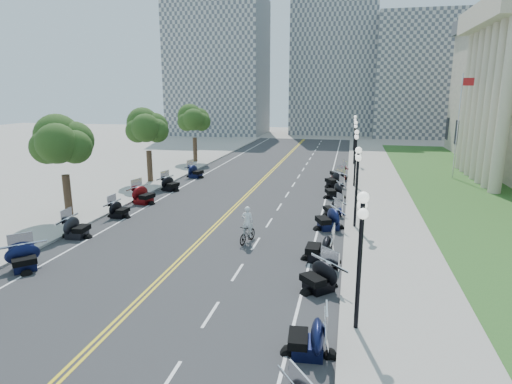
% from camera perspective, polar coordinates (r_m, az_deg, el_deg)
% --- Properties ---
extents(ground, '(160.00, 160.00, 0.00)m').
position_cam_1_polar(ground, '(24.95, -7.26, -6.31)').
color(ground, gray).
extents(road, '(16.00, 90.00, 0.01)m').
position_cam_1_polar(road, '(34.13, -1.64, -0.85)').
color(road, '#333335').
rests_on(road, ground).
extents(centerline_yellow_a, '(0.12, 90.00, 0.00)m').
position_cam_1_polar(centerline_yellow_a, '(34.15, -1.84, -0.82)').
color(centerline_yellow_a, yellow).
rests_on(centerline_yellow_a, road).
extents(centerline_yellow_b, '(0.12, 90.00, 0.00)m').
position_cam_1_polar(centerline_yellow_b, '(34.10, -1.44, -0.84)').
color(centerline_yellow_b, yellow).
rests_on(centerline_yellow_b, road).
extents(edge_line_north, '(0.12, 90.00, 0.00)m').
position_cam_1_polar(edge_line_north, '(33.20, 9.14, -1.40)').
color(edge_line_north, white).
rests_on(edge_line_north, road).
extents(edge_line_south, '(0.12, 90.00, 0.00)m').
position_cam_1_polar(edge_line_south, '(36.18, -11.52, -0.29)').
color(edge_line_south, white).
rests_on(edge_line_south, road).
extents(lane_dash_3, '(0.12, 2.00, 0.00)m').
position_cam_1_polar(lane_dash_3, '(13.95, -11.72, -23.52)').
color(lane_dash_3, white).
rests_on(lane_dash_3, road).
extents(lane_dash_4, '(0.12, 2.00, 0.00)m').
position_cam_1_polar(lane_dash_4, '(17.07, -6.06, -15.89)').
color(lane_dash_4, white).
rests_on(lane_dash_4, road).
extents(lane_dash_5, '(0.12, 2.00, 0.00)m').
position_cam_1_polar(lane_dash_5, '(20.50, -2.48, -10.63)').
color(lane_dash_5, white).
rests_on(lane_dash_5, road).
extents(lane_dash_6, '(0.12, 2.00, 0.00)m').
position_cam_1_polar(lane_dash_6, '(24.10, -0.02, -6.88)').
color(lane_dash_6, white).
rests_on(lane_dash_6, road).
extents(lane_dash_7, '(0.12, 2.00, 0.00)m').
position_cam_1_polar(lane_dash_7, '(27.82, 1.76, -4.11)').
color(lane_dash_7, white).
rests_on(lane_dash_7, road).
extents(lane_dash_8, '(0.12, 2.00, 0.00)m').
position_cam_1_polar(lane_dash_8, '(31.60, 3.12, -2.00)').
color(lane_dash_8, white).
rests_on(lane_dash_8, road).
extents(lane_dash_9, '(0.12, 2.00, 0.00)m').
position_cam_1_polar(lane_dash_9, '(35.43, 4.17, -0.34)').
color(lane_dash_9, white).
rests_on(lane_dash_9, road).
extents(lane_dash_10, '(0.12, 2.00, 0.00)m').
position_cam_1_polar(lane_dash_10, '(39.30, 5.03, 1.00)').
color(lane_dash_10, white).
rests_on(lane_dash_10, road).
extents(lane_dash_11, '(0.12, 2.00, 0.00)m').
position_cam_1_polar(lane_dash_11, '(43.19, 5.72, 2.10)').
color(lane_dash_11, white).
rests_on(lane_dash_11, road).
extents(lane_dash_12, '(0.12, 2.00, 0.00)m').
position_cam_1_polar(lane_dash_12, '(47.09, 6.31, 3.01)').
color(lane_dash_12, white).
rests_on(lane_dash_12, road).
extents(lane_dash_13, '(0.12, 2.00, 0.00)m').
position_cam_1_polar(lane_dash_13, '(51.02, 6.80, 3.78)').
color(lane_dash_13, white).
rests_on(lane_dash_13, road).
extents(lane_dash_14, '(0.12, 2.00, 0.00)m').
position_cam_1_polar(lane_dash_14, '(54.95, 7.23, 4.45)').
color(lane_dash_14, white).
rests_on(lane_dash_14, road).
extents(lane_dash_15, '(0.12, 2.00, 0.00)m').
position_cam_1_polar(lane_dash_15, '(58.89, 7.60, 5.02)').
color(lane_dash_15, white).
rests_on(lane_dash_15, road).
extents(lane_dash_16, '(0.12, 2.00, 0.00)m').
position_cam_1_polar(lane_dash_16, '(62.84, 7.92, 5.52)').
color(lane_dash_16, white).
rests_on(lane_dash_16, road).
extents(lane_dash_17, '(0.12, 2.00, 0.00)m').
position_cam_1_polar(lane_dash_17, '(66.80, 8.20, 5.96)').
color(lane_dash_17, white).
rests_on(lane_dash_17, road).
extents(lane_dash_18, '(0.12, 2.00, 0.00)m').
position_cam_1_polar(lane_dash_18, '(70.76, 8.46, 6.36)').
color(lane_dash_18, white).
rests_on(lane_dash_18, road).
extents(lane_dash_19, '(0.12, 2.00, 0.00)m').
position_cam_1_polar(lane_dash_19, '(74.72, 8.69, 6.71)').
color(lane_dash_19, white).
rests_on(lane_dash_19, road).
extents(sidewalk_north, '(5.00, 90.00, 0.15)m').
position_cam_1_polar(sidewalk_north, '(33.22, 16.22, -1.64)').
color(sidewalk_north, '#9E9991').
rests_on(sidewalk_north, ground).
extents(sidewalk_south, '(5.00, 90.00, 0.15)m').
position_cam_1_polar(sidewalk_south, '(38.00, -17.19, 0.12)').
color(sidewalk_south, '#9E9991').
rests_on(sidewalk_south, ground).
extents(lawn, '(9.00, 60.00, 0.10)m').
position_cam_1_polar(lawn, '(42.01, 25.13, 0.63)').
color(lawn, '#356023').
rests_on(lawn, ground).
extents(distant_block_a, '(18.00, 14.00, 26.00)m').
position_cam_1_polar(distant_block_a, '(88.18, -4.97, 16.23)').
color(distant_block_a, gray).
rests_on(distant_block_a, ground).
extents(distant_block_b, '(16.00, 12.00, 30.00)m').
position_cam_1_polar(distant_block_b, '(90.44, 10.30, 17.27)').
color(distant_block_b, gray).
rests_on(distant_block_b, ground).
extents(distant_block_c, '(20.00, 14.00, 22.00)m').
position_cam_1_polar(distant_block_c, '(88.25, 22.21, 14.03)').
color(distant_block_c, gray).
rests_on(distant_block_c, ground).
extents(street_lamp_1, '(0.50, 1.20, 4.90)m').
position_cam_1_polar(street_lamp_1, '(15.22, 13.62, -9.16)').
color(street_lamp_1, black).
rests_on(street_lamp_1, sidewalk_north).
extents(street_lamp_2, '(0.50, 1.20, 4.90)m').
position_cam_1_polar(street_lamp_2, '(26.72, 13.26, 0.55)').
color(street_lamp_2, black).
rests_on(street_lamp_2, sidewalk_north).
extents(street_lamp_3, '(0.50, 1.20, 4.90)m').
position_cam_1_polar(street_lamp_3, '(38.53, 13.11, 4.37)').
color(street_lamp_3, black).
rests_on(street_lamp_3, sidewalk_north).
extents(street_lamp_4, '(0.50, 1.20, 4.90)m').
position_cam_1_polar(street_lamp_4, '(50.43, 13.04, 6.40)').
color(street_lamp_4, black).
rests_on(street_lamp_4, sidewalk_north).
extents(street_lamp_5, '(0.50, 1.20, 4.90)m').
position_cam_1_polar(street_lamp_5, '(62.36, 12.99, 7.65)').
color(street_lamp_5, black).
rests_on(street_lamp_5, sidewalk_north).
extents(flagpole, '(1.10, 0.20, 10.00)m').
position_cam_1_polar(flagpole, '(45.32, 25.30, 7.80)').
color(flagpole, silver).
rests_on(flagpole, ground).
extents(tree_2, '(4.80, 4.80, 9.20)m').
position_cam_1_polar(tree_2, '(30.34, -24.37, 5.34)').
color(tree_2, '#235619').
rests_on(tree_2, sidewalk_south).
extents(tree_3, '(4.80, 4.80, 9.20)m').
position_cam_1_polar(tree_3, '(40.54, -14.24, 7.80)').
color(tree_3, '#235619').
rests_on(tree_3, sidewalk_south).
extents(tree_4, '(4.80, 4.80, 9.20)m').
position_cam_1_polar(tree_4, '(51.51, -8.24, 9.14)').
color(tree_4, '#235619').
rests_on(tree_4, sidewalk_south).
extents(motorcycle_n_3, '(2.11, 2.11, 1.38)m').
position_cam_1_polar(motorcycle_n_3, '(14.53, 6.94, -18.46)').
color(motorcycle_n_3, black).
rests_on(motorcycle_n_3, road).
extents(motorcycle_n_4, '(2.86, 2.86, 1.42)m').
position_cam_1_polar(motorcycle_n_4, '(18.69, 8.38, -10.88)').
color(motorcycle_n_4, black).
rests_on(motorcycle_n_4, road).
extents(motorcycle_n_5, '(2.26, 2.26, 1.51)m').
position_cam_1_polar(motorcycle_n_5, '(21.79, 8.54, -7.17)').
color(motorcycle_n_5, black).
rests_on(motorcycle_n_5, road).
extents(motorcycle_n_6, '(2.84, 2.84, 1.50)m').
position_cam_1_polar(motorcycle_n_6, '(26.72, 9.64, -3.38)').
color(motorcycle_n_6, black).
rests_on(motorcycle_n_6, road).
extents(motorcycle_n_7, '(2.38, 2.38, 1.23)m').
position_cam_1_polar(motorcycle_n_7, '(29.75, 10.25, -1.96)').
color(motorcycle_n_7, black).
rests_on(motorcycle_n_7, road).
extents(motorcycle_n_8, '(2.58, 2.58, 1.41)m').
position_cam_1_polar(motorcycle_n_8, '(34.60, 10.42, 0.33)').
color(motorcycle_n_8, black).
rests_on(motorcycle_n_8, road).
extents(motorcycle_n_9, '(2.95, 2.95, 1.49)m').
position_cam_1_polar(motorcycle_n_9, '(38.68, 10.43, 1.74)').
color(motorcycle_n_9, black).
rests_on(motorcycle_n_9, road).
extents(motorcycle_n_10, '(2.76, 2.76, 1.51)m').
position_cam_1_polar(motorcycle_n_10, '(42.09, 10.92, 2.66)').
color(motorcycle_n_10, '#590A0C').
rests_on(motorcycle_n_10, road).
extents(motorcycle_s_4, '(2.76, 2.76, 1.37)m').
position_cam_1_polar(motorcycle_s_4, '(23.27, -28.61, -7.56)').
color(motorcycle_s_4, black).
rests_on(motorcycle_s_4, road).
extents(motorcycle_s_5, '(2.12, 2.12, 1.39)m').
position_cam_1_polar(motorcycle_s_5, '(26.98, -22.84, -4.22)').
color(motorcycle_s_5, black).
rests_on(motorcycle_s_5, road).
extents(motorcycle_s_6, '(1.86, 1.86, 1.24)m').
position_cam_1_polar(motorcycle_s_6, '(30.28, -17.81, -2.11)').
color(motorcycle_s_6, black).
rests_on(motorcycle_s_6, road).
extents(motorcycle_s_7, '(2.60, 2.60, 1.51)m').
position_cam_1_polar(motorcycle_s_7, '(33.48, -14.79, -0.24)').
color(motorcycle_s_7, '#590A0C').
rests_on(motorcycle_s_7, road).
extents(motorcycle_s_8, '(2.41, 2.41, 1.37)m').
position_cam_1_polar(motorcycle_s_8, '(37.37, -11.37, 1.21)').
color(motorcycle_s_8, black).
rests_on(motorcycle_s_8, road).
extents(motorcycle_s_9, '(2.38, 2.38, 1.41)m').
position_cam_1_polar(motorcycle_s_9, '(42.66, -8.08, 2.84)').
color(motorcycle_s_9, black).
rests_on(motorcycle_s_9, road).
extents(bicycle, '(0.93, 1.82, 1.05)m').
position_cam_1_polar(bicycle, '(24.08, -1.15, -5.60)').
color(bicycle, '#A51414').
rests_on(bicycle, road).
extents(cyclist_rider, '(0.65, 0.43, 1.78)m').
position_cam_1_polar(cyclist_rider, '(23.66, -1.16, -2.35)').
color(cyclist_rider, silver).
rests_on(cyclist_rider, bicycle).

